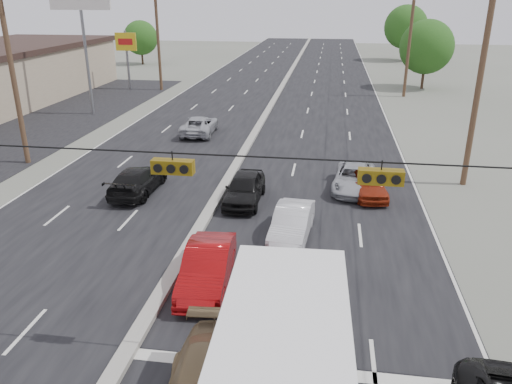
% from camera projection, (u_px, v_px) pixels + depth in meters
% --- Properties ---
extents(ground, '(200.00, 200.00, 0.00)m').
position_uv_depth(ground, '(135.00, 342.00, 14.46)').
color(ground, '#606356').
rests_on(ground, ground).
extents(road_surface, '(20.00, 160.00, 0.02)m').
position_uv_depth(road_surface, '(266.00, 115.00, 42.06)').
color(road_surface, black).
rests_on(road_surface, ground).
extents(center_median, '(0.50, 160.00, 0.20)m').
position_uv_depth(center_median, '(266.00, 113.00, 42.03)').
color(center_median, gray).
rests_on(center_median, ground).
extents(parking_lot, '(10.00, 42.00, 0.02)m').
position_uv_depth(parking_lot, '(47.00, 121.00, 39.77)').
color(parking_lot, black).
rests_on(parking_lot, ground).
extents(utility_pole_left_b, '(1.60, 0.30, 10.00)m').
position_uv_depth(utility_pole_left_b, '(13.00, 77.00, 28.09)').
color(utility_pole_left_b, '#422D1E').
rests_on(utility_pole_left_b, ground).
extents(utility_pole_left_c, '(1.60, 0.30, 10.00)m').
position_uv_depth(utility_pole_left_c, '(158.00, 40.00, 51.09)').
color(utility_pole_left_c, '#422D1E').
rests_on(utility_pole_left_c, ground).
extents(utility_pole_right_b, '(1.60, 0.30, 10.00)m').
position_uv_depth(utility_pole_right_b, '(478.00, 88.00, 24.68)').
color(utility_pole_right_b, '#422D1E').
rests_on(utility_pole_right_b, ground).
extents(utility_pole_right_c, '(1.60, 0.30, 10.00)m').
position_uv_depth(utility_pole_right_c, '(409.00, 43.00, 47.68)').
color(utility_pole_right_c, '#422D1E').
rests_on(utility_pole_right_c, ground).
extents(traffic_signals, '(25.00, 0.30, 0.54)m').
position_uv_depth(traffic_signals, '(169.00, 165.00, 12.25)').
color(traffic_signals, black).
rests_on(traffic_signals, ground).
extents(pole_sign_billboard, '(5.00, 0.25, 11.00)m').
position_uv_depth(pole_sign_billboard, '(80.00, 2.00, 38.94)').
color(pole_sign_billboard, slate).
rests_on(pole_sign_billboard, ground).
extents(pole_sign_far, '(2.20, 0.25, 6.00)m').
position_uv_depth(pole_sign_far, '(126.00, 47.00, 51.82)').
color(pole_sign_far, slate).
rests_on(pole_sign_far, ground).
extents(tree_left_far, '(4.80, 4.80, 6.12)m').
position_uv_depth(tree_left_far, '(141.00, 38.00, 71.29)').
color(tree_left_far, '#382619').
rests_on(tree_left_far, ground).
extents(tree_right_mid, '(5.60, 5.60, 7.14)m').
position_uv_depth(tree_right_mid, '(427.00, 47.00, 52.23)').
color(tree_right_mid, '#382619').
rests_on(tree_right_mid, ground).
extents(tree_right_far, '(6.40, 6.40, 8.16)m').
position_uv_depth(tree_right_far, '(406.00, 27.00, 74.86)').
color(tree_right_far, '#382619').
rests_on(tree_right_far, ground).
extents(box_truck, '(2.72, 7.20, 3.61)m').
position_uv_depth(box_truck, '(286.00, 358.00, 11.11)').
color(box_truck, black).
rests_on(box_truck, ground).
extents(red_sedan, '(1.81, 4.43, 1.43)m').
position_uv_depth(red_sedan, '(207.00, 268.00, 17.03)').
color(red_sedan, maroon).
rests_on(red_sedan, ground).
extents(queue_car_a, '(1.72, 4.17, 1.41)m').
position_uv_depth(queue_car_a, '(244.00, 189.00, 24.00)').
color(queue_car_a, black).
rests_on(queue_car_a, ground).
extents(queue_car_b, '(1.74, 4.16, 1.34)m').
position_uv_depth(queue_car_b, '(292.00, 224.00, 20.40)').
color(queue_car_b, silver).
rests_on(queue_car_b, ground).
extents(queue_car_c, '(2.46, 4.58, 1.22)m').
position_uv_depth(queue_car_c, '(354.00, 179.00, 25.58)').
color(queue_car_c, '#A6A9AE').
rests_on(queue_car_c, ground).
extents(queue_car_e, '(1.94, 3.88, 1.27)m').
position_uv_depth(queue_car_e, '(369.00, 184.00, 24.79)').
color(queue_car_e, maroon).
rests_on(queue_car_e, ground).
extents(oncoming_near, '(1.92, 4.62, 1.33)m').
position_uv_depth(oncoming_near, '(138.00, 180.00, 25.16)').
color(oncoming_near, black).
rests_on(oncoming_near, ground).
extents(oncoming_far, '(2.38, 4.79, 1.30)m').
position_uv_depth(oncoming_far, '(199.00, 125.00, 35.86)').
color(oncoming_far, '#A4A6AC').
rests_on(oncoming_far, ground).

